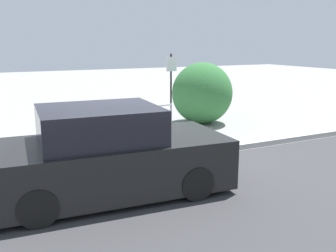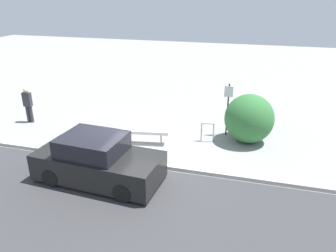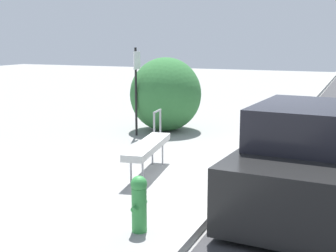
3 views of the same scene
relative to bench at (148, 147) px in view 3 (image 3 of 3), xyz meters
name	(u,v)px [view 3 (image 3 of 3)]	position (x,y,z in m)	size (l,w,h in m)	color
ground_plane	(242,179)	(0.37, -1.73, -0.53)	(60.00, 60.00, 0.00)	gray
curb	(242,176)	(0.37, -1.73, -0.47)	(60.00, 0.20, 0.13)	#A8A8A3
bench	(148,147)	(0.00, 0.00, 0.00)	(2.04, 0.70, 0.60)	#99999E
bike_rack	(157,123)	(2.46, 0.91, -0.03)	(0.55, 0.12, 0.83)	#99999E
sign_post	(136,83)	(3.14, 1.81, 0.85)	(0.36, 0.08, 2.30)	black
fire_hydrant	(139,202)	(-2.46, -1.04, -0.13)	(0.36, 0.22, 0.77)	#338C3F
shrub_hedge	(166,94)	(4.08, 1.38, 0.48)	(2.01, 1.96, 2.03)	#337038
parked_car_near	(314,161)	(-0.53, -3.04, 0.17)	(4.25, 2.11, 1.58)	black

